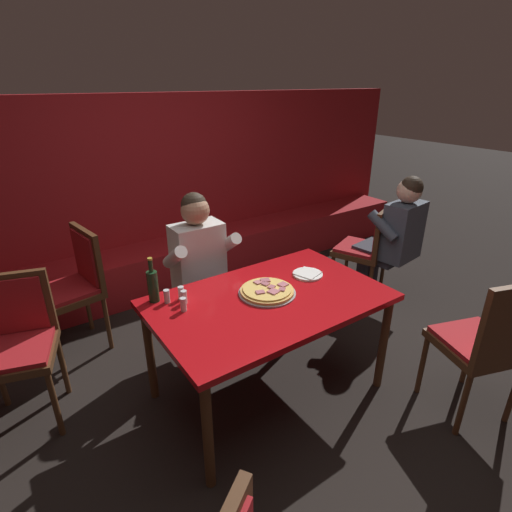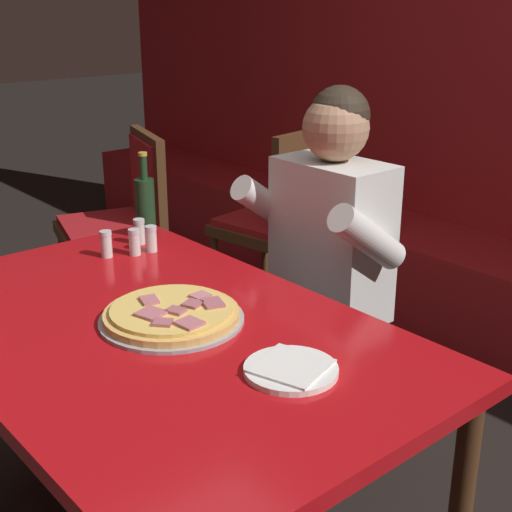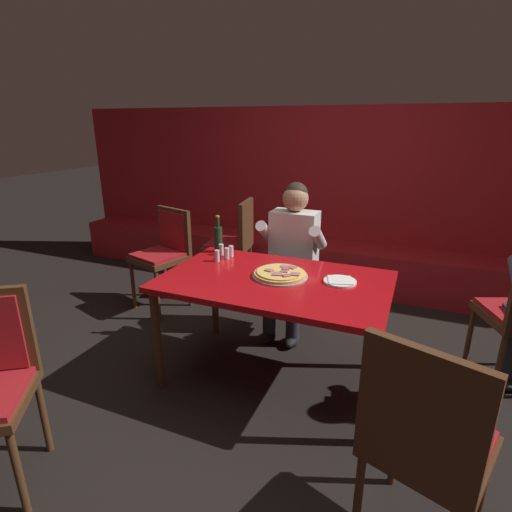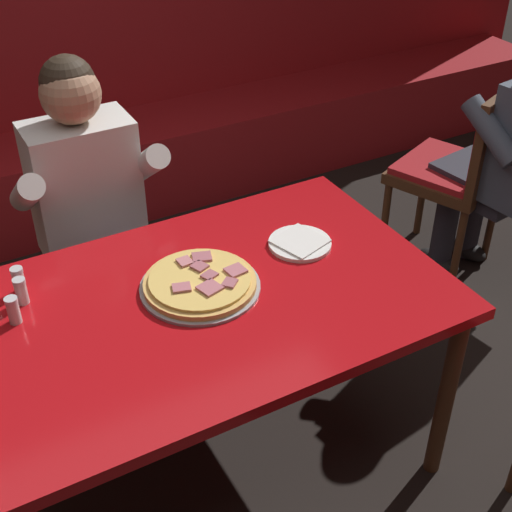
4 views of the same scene
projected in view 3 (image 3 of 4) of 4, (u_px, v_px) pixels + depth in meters
name	position (u px, v px, depth m)	size (l,w,h in m)	color
ground_plane	(273.00, 376.00, 2.86)	(24.00, 24.00, 0.00)	black
booth_wall_panel	(342.00, 195.00, 4.46)	(6.80, 0.16, 1.90)	#A3191E
booth_bench	(332.00, 265.00, 4.41)	(6.46, 0.48, 0.46)	#A3191E
main_dining_table	(275.00, 289.00, 2.64)	(1.48, 0.92, 0.75)	#4C2D19
pizza	(280.00, 274.00, 2.65)	(0.37, 0.37, 0.05)	#9E9EA3
plate_white_paper	(340.00, 281.00, 2.56)	(0.21, 0.21, 0.02)	white
beer_bottle	(218.00, 238.00, 3.14)	(0.07, 0.07, 0.29)	#19381E
shaker_oregano	(221.00, 250.00, 3.08)	(0.04, 0.04, 0.09)	silver
shaker_red_pepper_flakes	(231.00, 252.00, 3.04)	(0.04, 0.04, 0.09)	silver
shaker_parmesan	(217.00, 256.00, 2.94)	(0.04, 0.04, 0.09)	silver
shaker_black_pepper	(227.00, 254.00, 2.99)	(0.04, 0.04, 0.09)	silver
diner_seated_blue_shirt	(291.00, 253.00, 3.27)	(0.53, 0.53, 1.27)	black
dining_chair_near_right	(425.00, 436.00, 1.51)	(0.56, 0.56, 1.02)	#4C2D19
dining_chair_near_left	(165.00, 249.00, 3.81)	(0.55, 0.55, 0.95)	#4C2D19
dining_chair_far_right	(235.00, 239.00, 4.13)	(0.51, 0.51, 0.98)	#4C2D19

